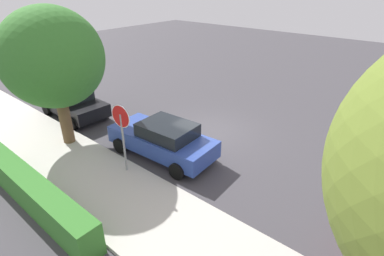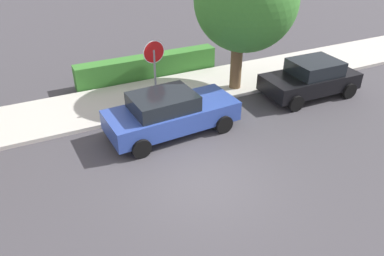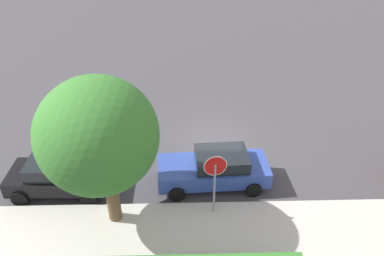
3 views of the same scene
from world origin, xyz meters
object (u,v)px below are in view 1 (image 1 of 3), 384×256
parked_car_black (74,103)px  street_tree_near_corner (53,58)px  stop_sign (122,128)px  parked_car_blue (163,139)px

parked_car_black → street_tree_near_corner: bearing=144.2°
stop_sign → parked_car_blue: (-0.17, -1.77, -1.13)m
parked_car_blue → street_tree_near_corner: bearing=25.2°
parked_car_blue → parked_car_black: bearing=2.0°
street_tree_near_corner → parked_car_black: bearing=-35.8°
stop_sign → parked_car_blue: 2.11m
stop_sign → street_tree_near_corner: 4.25m
stop_sign → street_tree_near_corner: bearing=1.7°
parked_car_blue → parked_car_black: parked_car_blue is taller
parked_car_black → stop_sign: bearing=165.8°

